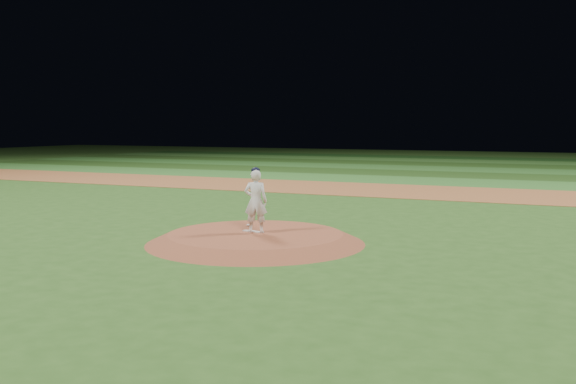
# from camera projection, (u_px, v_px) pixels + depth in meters

# --- Properties ---
(ground) EXTENTS (120.00, 120.00, 0.00)m
(ground) POSITION_uv_depth(u_px,v_px,m) (256.00, 243.00, 16.15)
(ground) COLOR #29511A
(ground) RESTS_ON ground
(infield_dirt_band) EXTENTS (70.00, 6.00, 0.02)m
(infield_dirt_band) POSITION_uv_depth(u_px,v_px,m) (397.00, 191.00, 28.86)
(infield_dirt_band) COLOR brown
(infield_dirt_band) RESTS_ON ground
(outfield_stripe_0) EXTENTS (70.00, 5.00, 0.02)m
(outfield_stripe_0) POSITION_uv_depth(u_px,v_px,m) (423.00, 181.00, 33.85)
(outfield_stripe_0) COLOR #2E6926
(outfield_stripe_0) RESTS_ON ground
(outfield_stripe_1) EXTENTS (70.00, 5.00, 0.02)m
(outfield_stripe_1) POSITION_uv_depth(u_px,v_px,m) (441.00, 174.00, 38.39)
(outfield_stripe_1) COLOR #1F4215
(outfield_stripe_1) RESTS_ON ground
(outfield_stripe_2) EXTENTS (70.00, 5.00, 0.02)m
(outfield_stripe_2) POSITION_uv_depth(u_px,v_px,m) (455.00, 169.00, 42.93)
(outfield_stripe_2) COLOR #2C6424
(outfield_stripe_2) RESTS_ON ground
(outfield_stripe_3) EXTENTS (70.00, 5.00, 0.02)m
(outfield_stripe_3) POSITION_uv_depth(u_px,v_px,m) (467.00, 165.00, 47.47)
(outfield_stripe_3) COLOR #214516
(outfield_stripe_3) RESTS_ON ground
(outfield_stripe_4) EXTENTS (70.00, 5.00, 0.02)m
(outfield_stripe_4) POSITION_uv_depth(u_px,v_px,m) (476.00, 161.00, 52.01)
(outfield_stripe_4) COLOR #326825
(outfield_stripe_4) RESTS_ON ground
(outfield_stripe_5) EXTENTS (70.00, 5.00, 0.02)m
(outfield_stripe_5) POSITION_uv_depth(u_px,v_px,m) (484.00, 158.00, 56.55)
(outfield_stripe_5) COLOR #194416
(outfield_stripe_5) RESTS_ON ground
(pitchers_mound) EXTENTS (5.50, 5.50, 0.25)m
(pitchers_mound) POSITION_uv_depth(u_px,v_px,m) (256.00, 238.00, 16.14)
(pitchers_mound) COLOR brown
(pitchers_mound) RESTS_ON ground
(pitching_rubber) EXTENTS (0.54, 0.21, 0.03)m
(pitching_rubber) POSITION_uv_depth(u_px,v_px,m) (252.00, 231.00, 16.33)
(pitching_rubber) COLOR silver
(pitching_rubber) RESTS_ON pitchers_mound
(rosin_bag) EXTENTS (0.11, 0.11, 0.06)m
(rosin_bag) POSITION_uv_depth(u_px,v_px,m) (248.00, 225.00, 17.22)
(rosin_bag) COLOR white
(rosin_bag) RESTS_ON pitchers_mound
(pitcher_on_mound) EXTENTS (0.67, 0.53, 1.66)m
(pitcher_on_mound) POSITION_uv_depth(u_px,v_px,m) (256.00, 201.00, 16.10)
(pitcher_on_mound) COLOR white
(pitcher_on_mound) RESTS_ON pitchers_mound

